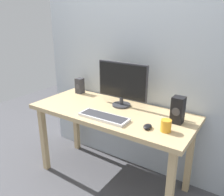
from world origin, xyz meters
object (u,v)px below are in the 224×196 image
mouse (148,127)px  keyboard_primary (104,117)px  speaker_left (80,86)px  desk (112,119)px  monitor (122,83)px  coffee_mug (166,126)px  speaker_right (178,110)px

mouse → keyboard_primary: bearing=178.4°
speaker_left → desk: bearing=-21.4°
monitor → mouse: size_ratio=5.64×
monitor → coffee_mug: 0.64m
keyboard_primary → speaker_left: speaker_left is taller
speaker_right → coffee_mug: (-0.02, -0.20, -0.06)m
speaker_right → keyboard_primary: bearing=-153.8°
monitor → coffee_mug: (0.55, -0.28, -0.18)m
speaker_right → speaker_left: 1.17m
speaker_left → monitor: bearing=-6.8°
speaker_left → mouse: bearing=-20.5°
mouse → speaker_right: size_ratio=0.42×
desk → speaker_right: speaker_right is taller
desk → keyboard_primary: keyboard_primary is taller
speaker_right → speaker_left: (-1.16, 0.15, -0.02)m
mouse → speaker_left: size_ratio=0.54×
desk → monitor: size_ratio=2.96×
keyboard_primary → coffee_mug: bearing=7.5°
coffee_mug → monitor: bearing=153.5°
monitor → speaker_right: 0.59m
monitor → coffee_mug: monitor is taller
coffee_mug → speaker_right: bearing=84.7°
mouse → speaker_left: (-1.01, 0.38, 0.07)m
desk → mouse: mouse is taller
desk → mouse: size_ratio=16.70×
mouse → monitor: bearing=136.7°
monitor → keyboard_primary: size_ratio=1.16×
speaker_right → monitor: bearing=172.2°
keyboard_primary → speaker_left: size_ratio=2.60×
speaker_right → desk: bearing=-172.6°
speaker_right → coffee_mug: speaker_right is taller
keyboard_primary → mouse: (0.39, 0.04, 0.00)m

